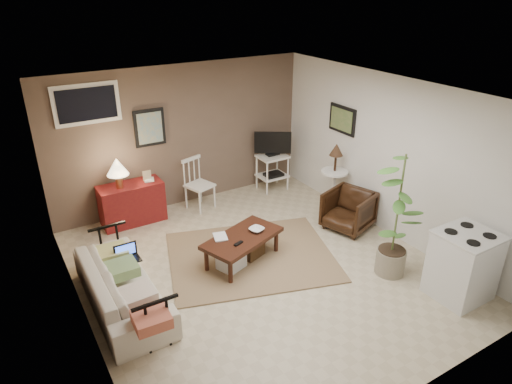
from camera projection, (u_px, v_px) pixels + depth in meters
floor at (260, 270)px, 6.23m from camera, size 5.00×5.00×0.00m
art_back at (150, 128)px, 7.27m from camera, size 0.50×0.03×0.60m
art_right at (342, 120)px, 7.45m from camera, size 0.03×0.60×0.45m
window at (87, 104)px, 6.64m from camera, size 0.96×0.03×0.60m
rug at (251, 256)px, 6.51m from camera, size 2.72×2.43×0.02m
coffee_table at (242, 247)px, 6.31m from camera, size 1.26×0.93×0.43m
sofa at (121, 280)px, 5.40m from camera, size 0.55×1.88×0.74m
sofa_pillows at (130, 282)px, 5.22m from camera, size 0.36×1.79×0.13m
sofa_end_rails at (131, 280)px, 5.48m from camera, size 0.51×1.88×0.63m
laptop at (127, 255)px, 5.69m from camera, size 0.29×0.21×0.20m
red_console at (131, 200)px, 7.29m from camera, size 1.00×0.44×1.15m
spindle_chair at (199, 185)px, 7.76m from camera, size 0.51×0.51×0.89m
tv_stand at (273, 160)px, 8.38m from camera, size 0.59×0.43×1.12m
side_table at (335, 170)px, 7.54m from camera, size 0.45×0.45×1.19m
armchair at (349, 209)px, 7.13m from camera, size 0.80×0.83×0.69m
potted_plant at (398, 212)px, 5.79m from camera, size 0.43×0.43×1.73m
stove at (463, 265)px, 5.56m from camera, size 0.68×0.63×0.89m
bowl at (257, 225)px, 6.33m from camera, size 0.20×0.11×0.20m
book_table at (214, 231)px, 6.15m from camera, size 0.17×0.07×0.24m
book_console at (144, 175)px, 7.27m from camera, size 0.15×0.06×0.20m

